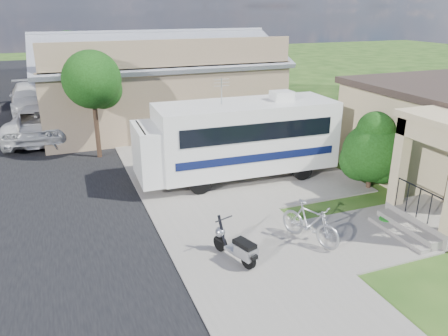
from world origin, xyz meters
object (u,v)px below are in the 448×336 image
object	(u,v)px
bicycle	(310,225)
motorhome	(239,137)
scooter	(237,247)
van	(30,98)
pickup_truck	(43,121)
shrub	(373,149)
garden_hose	(385,222)

from	to	relation	value
bicycle	motorhome	bearing A→B (deg)	67.23
scooter	van	distance (m)	21.45
bicycle	pickup_truck	bearing A→B (deg)	94.58
shrub	pickup_truck	xyz separation A→B (m)	(-10.94, 11.10, -0.58)
shrub	garden_hose	world-z (taller)	shrub
motorhome	pickup_truck	world-z (taller)	motorhome
scooter	bicycle	size ratio (longest dim) A/B	0.80
motorhome	garden_hose	size ratio (longest dim) A/B	19.89
motorhome	bicycle	distance (m)	5.37
van	garden_hose	distance (m)	22.92
bicycle	pickup_truck	xyz separation A→B (m)	(-6.79, 13.76, 0.29)
shrub	scooter	distance (m)	7.07
motorhome	van	size ratio (longest dim) A/B	1.31
van	garden_hose	xyz separation A→B (m)	(10.28, -20.47, -0.75)
scooter	bicycle	distance (m)	2.26
bicycle	pickup_truck	size ratio (longest dim) A/B	0.31
van	scooter	bearing A→B (deg)	-79.10
shrub	van	bearing A→B (deg)	123.05
pickup_truck	scooter	bearing A→B (deg)	116.54
garden_hose	shrub	bearing A→B (deg)	61.14
motorhome	bicycle	xyz separation A→B (m)	(-0.10, -5.26, -1.06)
motorhome	shrub	distance (m)	4.81
van	shrub	bearing A→B (deg)	-60.28
motorhome	shrub	bearing A→B (deg)	-30.97
bicycle	van	world-z (taller)	van
shrub	motorhome	bearing A→B (deg)	147.33
motorhome	van	distance (m)	17.15
garden_hose	van	bearing A→B (deg)	116.67
motorhome	scooter	bearing A→B (deg)	-111.68
scooter	garden_hose	xyz separation A→B (m)	(5.01, 0.32, -0.38)
bicycle	van	distance (m)	21.94
scooter	van	bearing A→B (deg)	85.58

